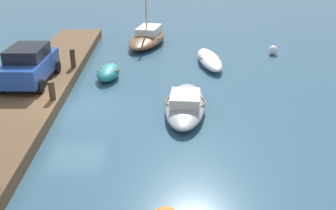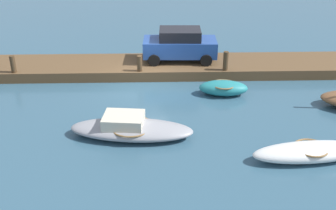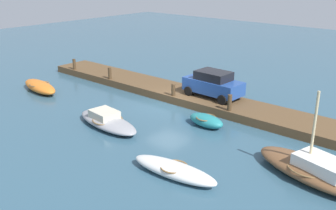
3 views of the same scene
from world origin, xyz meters
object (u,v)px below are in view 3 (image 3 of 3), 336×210
at_px(rowboat_orange, 40,87).
at_px(mooring_post_mid_west, 173,90).
at_px(mooring_post_east, 74,64).
at_px(parked_car, 213,84).
at_px(motorboat_grey, 107,121).
at_px(mooring_post_mid_east, 110,73).
at_px(mooring_post_west, 230,103).
at_px(sailboat_brown, 313,169).
at_px(dinghy_teal, 206,120).
at_px(rowboat_white, 174,170).

relative_size(rowboat_orange, mooring_post_mid_west, 5.36).
distance_m(mooring_post_east, parked_car, 13.37).
bearing_deg(parked_car, motorboat_grey, 73.87).
bearing_deg(mooring_post_mid_east, motorboat_grey, 137.70).
bearing_deg(rowboat_orange, motorboat_grey, -179.64).
xyz_separation_m(mooring_post_west, mooring_post_east, (15.58, 0.00, -0.05)).
relative_size(rowboat_orange, mooring_post_east, 4.92).
xyz_separation_m(sailboat_brown, mooring_post_east, (22.30, -3.81, 0.52)).
bearing_deg(motorboat_grey, mooring_post_mid_east, -36.15).
xyz_separation_m(dinghy_teal, mooring_post_east, (15.21, -1.90, 0.63)).
bearing_deg(dinghy_teal, mooring_post_west, -95.64).
relative_size(mooring_post_mid_east, parked_car, 0.22).
relative_size(rowboat_white, parked_car, 1.10).
bearing_deg(mooring_post_west, mooring_post_mid_east, 0.00).
xyz_separation_m(rowboat_white, mooring_post_west, (1.97, -7.60, 0.72)).
relative_size(mooring_post_west, mooring_post_mid_east, 1.12).
distance_m(sailboat_brown, dinghy_teal, 7.34).
bearing_deg(rowboat_orange, rowboat_white, 177.02).
bearing_deg(sailboat_brown, rowboat_orange, 16.19).
xyz_separation_m(rowboat_orange, parked_car, (-11.48, -6.08, 1.07)).
xyz_separation_m(rowboat_white, parked_car, (4.28, -9.17, 1.13)).
bearing_deg(sailboat_brown, dinghy_teal, -0.83).
xyz_separation_m(motorboat_grey, parked_car, (-2.37, -7.32, 1.08)).
xyz_separation_m(mooring_post_mid_east, mooring_post_east, (4.58, 0.00, 0.01)).
bearing_deg(parked_car, rowboat_white, 116.85).
distance_m(rowboat_white, dinghy_teal, 6.16).
relative_size(motorboat_grey, mooring_post_mid_east, 5.68).
xyz_separation_m(sailboat_brown, dinghy_teal, (7.09, -1.91, -0.11)).
relative_size(mooring_post_west, mooring_post_east, 1.11).
distance_m(motorboat_grey, rowboat_orange, 9.19).
height_order(rowboat_orange, dinghy_teal, rowboat_orange).
relative_size(mooring_post_west, mooring_post_mid_west, 1.21).
relative_size(mooring_post_mid_west, mooring_post_east, 0.92).
relative_size(sailboat_brown, mooring_post_mid_east, 6.55).
distance_m(sailboat_brown, mooring_post_west, 7.75).
bearing_deg(mooring_post_west, mooring_post_mid_west, 0.00).
distance_m(rowboat_white, mooring_post_mid_east, 15.05).
bearing_deg(mooring_post_mid_east, dinghy_teal, 169.86).
bearing_deg(mooring_post_mid_east, mooring_post_west, 180.00).
bearing_deg(dinghy_teal, sailboat_brown, 170.11).
bearing_deg(mooring_post_east, parked_car, -173.26).
xyz_separation_m(rowboat_orange, mooring_post_east, (1.79, -4.51, 0.61)).
xyz_separation_m(motorboat_grey, mooring_post_mid_east, (6.32, -5.75, 0.62)).
relative_size(motorboat_grey, dinghy_teal, 2.09).
bearing_deg(parked_car, mooring_post_east, 8.57).
height_order(sailboat_brown, mooring_post_mid_west, sailboat_brown).
bearing_deg(rowboat_orange, sailboat_brown, -169.93).
height_order(rowboat_orange, mooring_post_mid_east, mooring_post_mid_east).
bearing_deg(mooring_post_mid_west, motorboat_grey, 88.04).
relative_size(rowboat_white, mooring_post_mid_east, 4.93).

